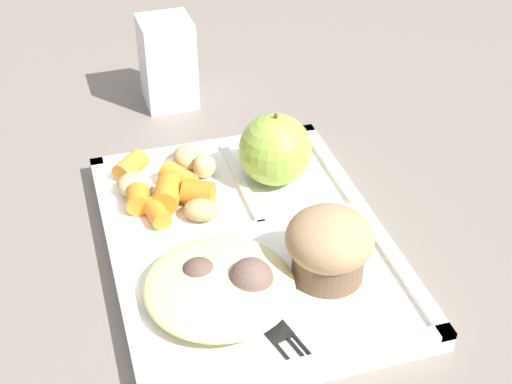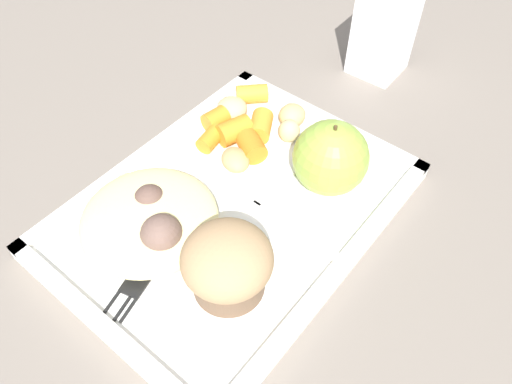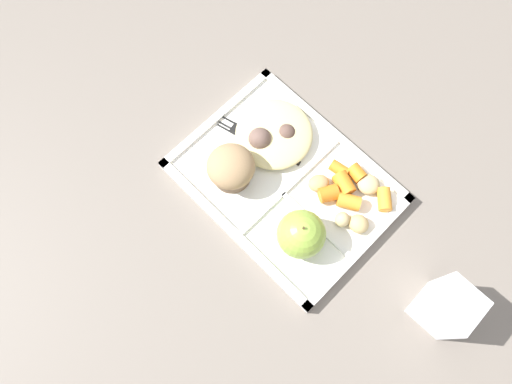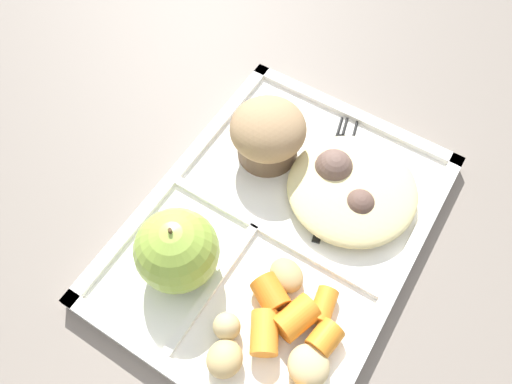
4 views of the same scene
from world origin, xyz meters
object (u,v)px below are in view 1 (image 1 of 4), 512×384
(lunch_tray, at_px, (247,243))
(milk_carton, at_px, (168,62))
(bran_muffin, at_px, (329,245))
(green_apple, at_px, (275,150))
(plastic_fork, at_px, (258,307))

(lunch_tray, distance_m, milk_carton, 0.31)
(bran_muffin, height_order, milk_carton, milk_carton)
(bran_muffin, xyz_separation_m, milk_carton, (-0.38, -0.07, 0.01))
(green_apple, xyz_separation_m, plastic_fork, (0.18, -0.07, -0.04))
(milk_carton, bearing_deg, green_apple, 15.62)
(lunch_tray, bearing_deg, green_apple, 146.71)
(green_apple, height_order, plastic_fork, green_apple)
(green_apple, height_order, milk_carton, milk_carton)
(green_apple, xyz_separation_m, milk_carton, (-0.23, -0.07, 0.00))
(bran_muffin, bearing_deg, lunch_tray, -141.67)
(lunch_tray, xyz_separation_m, green_apple, (-0.09, 0.06, 0.04))
(bran_muffin, bearing_deg, milk_carton, -169.67)
(plastic_fork, bearing_deg, milk_carton, 179.50)
(bran_muffin, relative_size, plastic_fork, 0.50)
(green_apple, bearing_deg, milk_carton, -162.86)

